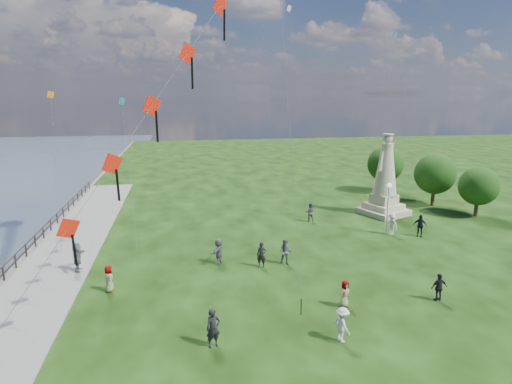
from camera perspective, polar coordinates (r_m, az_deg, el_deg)
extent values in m
cube|color=slate|center=(31.02, -30.81, -10.62)|extent=(0.30, 160.00, 0.60)
cube|color=slate|center=(28.36, -27.46, -11.84)|extent=(5.00, 60.00, 0.10)
cylinder|color=black|center=(30.69, -30.61, -9.43)|extent=(0.11, 0.11, 1.00)
cylinder|color=black|center=(32.44, -29.40, -8.12)|extent=(0.11, 0.11, 1.00)
cylinder|color=black|center=(34.21, -28.32, -6.95)|extent=(0.11, 0.11, 1.00)
cylinder|color=black|center=(36.01, -27.35, -5.89)|extent=(0.11, 0.11, 1.00)
cylinder|color=black|center=(37.83, -26.48, -4.93)|extent=(0.11, 0.11, 1.00)
cylinder|color=black|center=(39.67, -25.70, -4.06)|extent=(0.11, 0.11, 1.00)
cylinder|color=black|center=(41.52, -24.98, -3.27)|extent=(0.11, 0.11, 1.00)
cylinder|color=black|center=(43.38, -24.33, -2.54)|extent=(0.11, 0.11, 1.00)
cylinder|color=black|center=(45.26, -23.73, -1.87)|extent=(0.11, 0.11, 1.00)
cylinder|color=black|center=(47.14, -23.18, -1.26)|extent=(0.11, 0.11, 1.00)
cylinder|color=black|center=(49.04, -22.67, -0.69)|extent=(0.11, 0.11, 1.00)
cylinder|color=black|center=(50.94, -22.20, -0.17)|extent=(0.11, 0.11, 1.00)
cylinder|color=black|center=(52.85, -21.76, 0.32)|extent=(0.11, 0.11, 1.00)
cylinder|color=black|center=(54.77, -21.36, 0.77)|extent=(0.11, 0.11, 1.00)
cube|color=black|center=(30.53, -30.71, -8.59)|extent=(0.06, 52.00, 0.06)
cube|color=black|center=(30.67, -30.62, -9.34)|extent=(0.06, 52.00, 0.06)
cube|color=tan|center=(42.60, 16.57, -2.50)|extent=(4.91, 4.91, 0.54)
cube|color=tan|center=(42.46, 16.62, -1.80)|extent=(3.74, 3.74, 0.54)
cube|color=tan|center=(42.29, 16.68, -0.87)|extent=(2.57, 2.57, 0.89)
cylinder|color=tan|center=(41.41, 17.14, 6.00)|extent=(1.40, 1.40, 0.36)
sphere|color=tan|center=(41.35, 17.19, 6.77)|extent=(0.82, 0.82, 0.82)
cylinder|color=tan|center=(41.31, 17.23, 7.36)|extent=(0.98, 0.98, 0.09)
cylinder|color=silver|center=(36.30, 17.13, -2.40)|extent=(0.12, 0.12, 3.96)
sphere|color=white|center=(35.82, 17.36, 0.84)|extent=(0.40, 0.40, 0.40)
cylinder|color=#382314|center=(47.40, 22.52, -0.48)|extent=(0.36, 0.36, 2.04)
sphere|color=#11380F|center=(46.96, 22.76, 2.24)|extent=(4.07, 4.07, 4.07)
cylinder|color=#382314|center=(45.00, 27.30, -1.79)|extent=(0.36, 0.36, 1.79)
sphere|color=#11380F|center=(44.58, 27.57, 0.71)|extent=(3.57, 3.57, 3.57)
cylinder|color=#382314|center=(51.90, 16.71, 1.08)|extent=(0.36, 0.36, 2.05)
sphere|color=#11380F|center=(51.50, 16.88, 3.59)|extent=(4.10, 4.10, 4.10)
imported|color=black|center=(20.36, -5.73, -17.61)|extent=(0.77, 0.62, 1.84)
imported|color=#595960|center=(29.00, 3.96, -7.98)|extent=(1.01, 0.85, 1.79)
imported|color=silver|center=(21.06, 11.44, -16.94)|extent=(0.80, 1.19, 1.68)
imported|color=black|center=(26.25, 23.22, -11.61)|extent=(0.95, 0.50, 1.60)
imported|color=#595960|center=(24.09, 11.72, -13.16)|extent=(0.86, 0.78, 1.50)
imported|color=#595960|center=(30.02, -22.71, -8.14)|extent=(0.85, 1.80, 1.90)
imported|color=black|center=(28.51, 0.74, -8.39)|extent=(0.73, 0.61, 1.73)
imported|color=#595960|center=(38.67, 7.19, -2.69)|extent=(0.95, 0.72, 1.73)
imported|color=silver|center=(36.53, 17.62, -4.10)|extent=(1.00, 1.30, 1.79)
imported|color=black|center=(36.90, 21.02, -4.20)|extent=(1.17, 1.04, 1.80)
imported|color=#595960|center=(26.65, -19.02, -10.90)|extent=(0.70, 0.88, 1.57)
imported|color=#595960|center=(29.20, -5.03, -7.86)|extent=(1.43, 1.78, 1.77)
cube|color=red|center=(19.49, -23.74, -4.46)|extent=(0.87, 0.64, 1.03)
cube|color=black|center=(19.64, -23.04, -7.19)|extent=(0.10, 0.28, 1.48)
cube|color=red|center=(19.85, -18.61, 3.57)|extent=(0.87, 0.64, 1.03)
cube|color=black|center=(19.89, -17.95, 0.85)|extent=(0.10, 0.28, 1.48)
cube|color=red|center=(20.73, -13.71, 11.10)|extent=(0.87, 0.64, 1.03)
cube|color=black|center=(20.66, -13.08, 8.49)|extent=(0.10, 0.28, 1.48)
cube|color=red|center=(22.07, -9.09, 17.80)|extent=(0.87, 0.64, 1.03)
cube|color=black|center=(21.91, -8.51, 15.36)|extent=(0.10, 0.28, 1.48)
cube|color=red|center=(23.79, -4.79, 23.53)|extent=(0.87, 0.64, 1.03)
cube|color=black|center=(23.55, -4.25, 21.31)|extent=(0.10, 0.28, 1.48)
cylinder|color=black|center=(23.11, 6.04, -14.97)|extent=(0.06, 0.06, 0.90)
cube|color=teal|center=(35.72, -17.48, 11.48)|extent=(0.51, 0.39, 0.57)
cylinder|color=#595959|center=(33.69, -16.54, 2.38)|extent=(1.02, 5.02, 10.63)
cube|color=silver|center=(41.29, 4.43, 23.22)|extent=(0.51, 0.39, 0.57)
cylinder|color=#595959|center=(38.40, 5.86, 10.06)|extent=(1.02, 5.02, 18.56)
cylinder|color=#595959|center=(43.61, 17.21, 12.82)|extent=(1.02, 5.02, 22.99)
cube|color=orange|center=(37.54, -25.72, 11.62)|extent=(0.51, 0.39, 0.57)
cylinder|color=#595959|center=(35.45, -25.11, 2.60)|extent=(1.02, 5.02, 11.13)
cylinder|color=#595959|center=(42.23, 1.36, 15.26)|extent=(1.02, 5.02, 25.75)
cube|color=teal|center=(44.21, 18.07, 19.32)|extent=(0.51, 0.39, 0.57)
cylinder|color=#595959|center=(42.03, 19.48, 8.26)|extent=(1.02, 5.02, 16.54)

